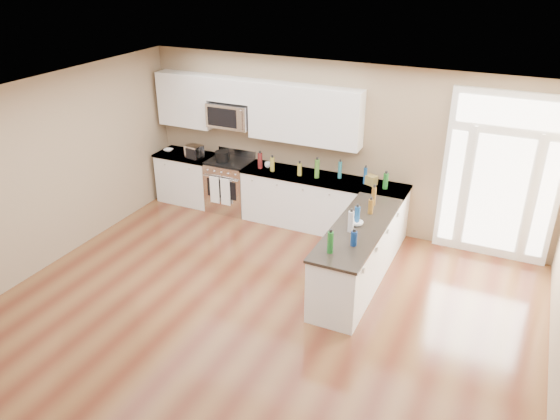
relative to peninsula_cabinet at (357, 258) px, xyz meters
The scene contains 18 objects.
ground 2.46m from the peninsula_cabinet, 112.44° to the right, with size 8.00×8.00×0.00m, color #582818.
room_shell 2.74m from the peninsula_cabinet, 112.44° to the right, with size 8.00×8.00×8.00m.
back_cabinet_left 4.06m from the peninsula_cabinet, 159.09° to the left, with size 1.10×0.66×0.94m.
back_cabinet_right 1.81m from the peninsula_cabinet, 126.68° to the left, with size 2.85×0.66×0.94m.
peninsula_cabinet is the anchor object (origin of this frame).
upper_cabinet_left 4.39m from the peninsula_cabinet, 157.26° to the left, with size 1.04×0.33×0.95m, color white.
upper_cabinet_right 2.65m from the peninsula_cabinet, 133.15° to the left, with size 1.94×0.33×0.95m, color white.
upper_cabinet_short 3.73m from the peninsula_cabinet, 150.98° to the left, with size 0.82×0.33×0.40m, color white.
microwave 3.53m from the peninsula_cabinet, 151.57° to the left, with size 0.78×0.41×0.42m.
entry_door 2.52m from the peninsula_cabinet, 46.51° to the left, with size 1.70×0.10×2.60m.
kitchen_range 3.22m from the peninsula_cabinet, 153.26° to the left, with size 0.77×0.68×1.08m.
stockpot 3.34m from the peninsula_cabinet, 155.09° to the left, with size 0.25×0.25×0.19m, color black.
toaster_oven 3.81m from the peninsula_cabinet, 159.54° to the left, with size 0.29×0.23×0.25m, color silver.
cardboard_box 1.63m from the peninsula_cabinet, 100.64° to the left, with size 0.19×0.14×0.15m, color olive.
bowl_left 4.45m from the peninsula_cabinet, 161.10° to the left, with size 0.17×0.17×0.04m, color white.
bowl_peninsula 0.53m from the peninsula_cabinet, 149.10° to the left, with size 0.17×0.17×0.05m, color white.
cup_counter 2.64m from the peninsula_cabinet, 145.20° to the left, with size 0.12×0.12×0.09m, color white.
counter_bottles 1.16m from the peninsula_cabinet, 132.76° to the left, with size 2.40×2.45×0.32m.
Camera 1 is at (2.74, -4.24, 4.39)m, focal length 35.00 mm.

